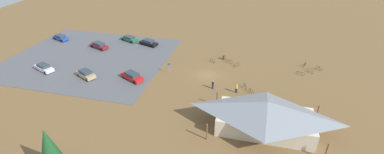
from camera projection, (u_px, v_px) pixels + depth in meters
name	position (u px, v px, depth m)	size (l,w,h in m)	color
ground	(207.00, 75.00, 54.97)	(160.00, 160.00, 0.00)	brown
parking_lot_asphalt	(90.00, 58.00, 62.08)	(34.05, 29.51, 0.05)	#56565B
bike_pavilion	(266.00, 114.00, 39.46)	(15.60, 8.69, 4.81)	beige
trash_bin	(224.00, 57.00, 61.09)	(0.60, 0.60, 0.90)	brown
lot_sign	(169.00, 66.00, 55.20)	(0.56, 0.08, 2.20)	#99999E
pine_east	(48.00, 146.00, 31.22)	(2.50, 2.50, 6.89)	brown
bicycle_purple_yard_center	(245.00, 86.00, 50.63)	(0.79, 1.60, 0.84)	black
bicycle_green_yard_left	(251.00, 91.00, 49.12)	(1.00, 1.40, 0.82)	black
bicycle_black_edge_north	(304.00, 65.00, 58.08)	(0.83, 1.55, 0.84)	black
bicycle_orange_lone_west	(237.00, 65.00, 58.06)	(0.99, 1.47, 0.90)	black
bicycle_teal_trailside	(319.00, 68.00, 56.77)	(1.04, 1.39, 0.87)	black
bicycle_white_near_sign	(310.00, 71.00, 55.82)	(1.05, 1.45, 0.81)	black
bicycle_red_yard_front	(300.00, 73.00, 54.92)	(1.52, 0.77, 0.76)	black
bicycle_blue_mid_cluster	(229.00, 61.00, 59.56)	(1.66, 0.77, 0.85)	black
bicycle_yellow_yard_right	(213.00, 60.00, 59.95)	(1.27, 1.13, 0.87)	black
car_tan_end_stall	(86.00, 74.00, 53.87)	(4.62, 3.50, 1.45)	tan
car_white_near_entry	(44.00, 68.00, 56.24)	(4.94, 3.30, 1.40)	white
car_red_back_corner	(132.00, 76.00, 53.11)	(5.09, 3.77, 1.45)	red
car_maroon_second_row	(99.00, 45.00, 66.25)	(5.02, 3.32, 1.46)	maroon
car_blue_far_end	(61.00, 37.00, 70.84)	(4.59, 3.09, 1.39)	#1E42B2
car_black_by_curb	(149.00, 43.00, 67.85)	(4.90, 3.15, 1.40)	black
car_green_inner_stall	(129.00, 39.00, 70.28)	(4.87, 3.39, 1.28)	#1E6B3D
visitor_by_pavilion	(213.00, 84.00, 50.20)	(0.36, 0.39, 1.65)	#2D3347
visitor_near_lot	(237.00, 88.00, 49.01)	(0.39, 0.36, 1.74)	#2D3347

